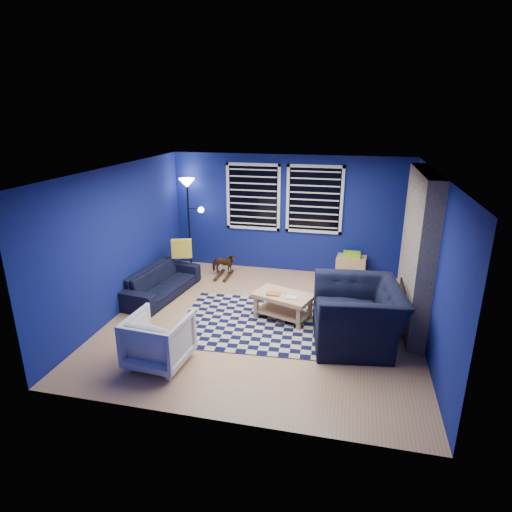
{
  "coord_description": "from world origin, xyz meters",
  "views": [
    {
      "loc": [
        1.32,
        -6.3,
        3.35
      ],
      "look_at": [
        -0.19,
        0.3,
        1.03
      ],
      "focal_mm": 30.0,
      "sensor_mm": 36.0,
      "label": 1
    }
  ],
  "objects": [
    {
      "name": "floor_lamp",
      "position": [
        -2.13,
        2.25,
        1.62
      ],
      "size": [
        0.54,
        0.33,
        1.97
      ],
      "color": "black",
      "rests_on": "floor"
    },
    {
      "name": "wall_back",
      "position": [
        0.0,
        2.5,
        1.25
      ],
      "size": [
        5.0,
        0.0,
        5.0
      ],
      "primitive_type": "plane",
      "rotation": [
        1.57,
        0.0,
        0.0
      ],
      "color": "navy",
      "rests_on": "floor"
    },
    {
      "name": "tv",
      "position": [
        2.45,
        2.0,
        1.4
      ],
      "size": [
        0.07,
        1.0,
        0.58
      ],
      "color": "black",
      "rests_on": "wall_right"
    },
    {
      "name": "window_left",
      "position": [
        -0.75,
        2.46,
        1.6
      ],
      "size": [
        1.17,
        0.06,
        1.42
      ],
      "color": "black",
      "rests_on": "wall_back"
    },
    {
      "name": "throw_pillow",
      "position": [
        -1.95,
        1.3,
        0.73
      ],
      "size": [
        0.42,
        0.25,
        0.38
      ],
      "primitive_type": "cube",
      "rotation": [
        0.0,
        0.0,
        0.34
      ],
      "color": "gold",
      "rests_on": "sofa"
    },
    {
      "name": "armchair_big",
      "position": [
        1.51,
        -0.36,
        0.46
      ],
      "size": [
        1.57,
        1.42,
        0.92
      ],
      "primitive_type": "imported",
      "rotation": [
        0.0,
        0.0,
        -1.43
      ],
      "color": "black",
      "rests_on": "floor"
    },
    {
      "name": "sofa",
      "position": [
        -2.1,
        0.59,
        0.27
      ],
      "size": [
        1.91,
        0.96,
        0.54
      ],
      "primitive_type": "imported",
      "rotation": [
        0.0,
        0.0,
        1.43
      ],
      "color": "black",
      "rests_on": "floor"
    },
    {
      "name": "rug",
      "position": [
        -0.09,
        -0.09,
        0.01
      ],
      "size": [
        2.61,
        2.14,
        0.02
      ],
      "primitive_type": "cube",
      "rotation": [
        0.0,
        0.0,
        0.06
      ],
      "color": "black",
      "rests_on": "floor"
    },
    {
      "name": "ceiling",
      "position": [
        0.0,
        0.0,
        2.5
      ],
      "size": [
        5.0,
        5.0,
        0.0
      ],
      "primitive_type": "plane",
      "rotation": [
        3.14,
        0.0,
        0.0
      ],
      "color": "white",
      "rests_on": "wall_back"
    },
    {
      "name": "window_right",
      "position": [
        0.55,
        2.46,
        1.6
      ],
      "size": [
        1.17,
        0.06,
        1.42
      ],
      "color": "black",
      "rests_on": "wall_back"
    },
    {
      "name": "rocking_horse",
      "position": [
        -1.23,
        1.76,
        0.29
      ],
      "size": [
        0.26,
        0.53,
        0.44
      ],
      "primitive_type": "imported",
      "rotation": [
        0.0,
        0.0,
        1.62
      ],
      "color": "#4E3119",
      "rests_on": "floor"
    },
    {
      "name": "wall_right",
      "position": [
        2.5,
        0.0,
        1.25
      ],
      "size": [
        0.0,
        5.0,
        5.0
      ],
      "primitive_type": "plane",
      "rotation": [
        1.57,
        0.0,
        -1.57
      ],
      "color": "navy",
      "rests_on": "floor"
    },
    {
      "name": "floor",
      "position": [
        0.0,
        0.0,
        0.0
      ],
      "size": [
        5.0,
        5.0,
        0.0
      ],
      "primitive_type": "plane",
      "color": "tan",
      "rests_on": "ground"
    },
    {
      "name": "wall_left",
      "position": [
        -2.5,
        0.0,
        1.25
      ],
      "size": [
        0.0,
        5.0,
        5.0
      ],
      "primitive_type": "plane",
      "rotation": [
        1.57,
        0.0,
        1.57
      ],
      "color": "navy",
      "rests_on": "floor"
    },
    {
      "name": "cabinet",
      "position": [
        1.39,
        2.25,
        0.26
      ],
      "size": [
        0.62,
        0.44,
        0.58
      ],
      "rotation": [
        0.0,
        0.0,
        -0.09
      ],
      "color": "tan",
      "rests_on": "floor"
    },
    {
      "name": "fireplace",
      "position": [
        2.36,
        0.5,
        1.2
      ],
      "size": [
        0.65,
        2.0,
        2.5
      ],
      "color": "gray",
      "rests_on": "floor"
    },
    {
      "name": "coffee_table",
      "position": [
        0.31,
        0.14,
        0.33
      ],
      "size": [
        1.08,
        0.83,
        0.47
      ],
      "rotation": [
        0.0,
        0.0,
        -0.33
      ],
      "color": "tan",
      "rests_on": "rug"
    },
    {
      "name": "armchair_bent",
      "position": [
        -1.14,
        -1.56,
        0.37
      ],
      "size": [
        0.84,
        0.87,
        0.73
      ],
      "primitive_type": "imported",
      "rotation": [
        0.0,
        0.0,
        3.06
      ],
      "color": "gray",
      "rests_on": "floor"
    }
  ]
}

